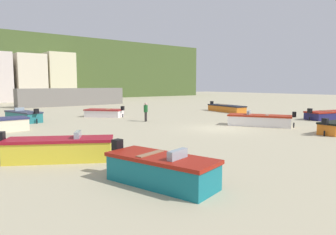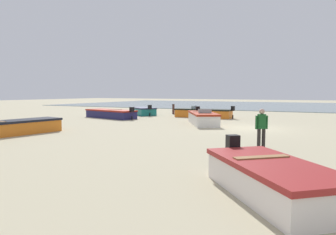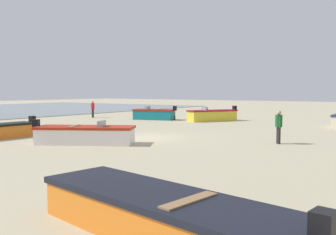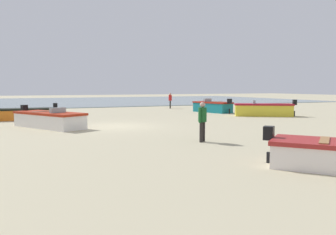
{
  "view_description": "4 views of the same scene",
  "coord_description": "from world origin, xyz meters",
  "px_view_note": "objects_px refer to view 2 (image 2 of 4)",
  "views": [
    {
      "loc": [
        -16.39,
        -14.86,
        3.19
      ],
      "look_at": [
        -2.94,
        2.23,
        0.82
      ],
      "focal_mm": 32.72,
      "sensor_mm": 36.0,
      "label": 1
    },
    {
      "loc": [
        -3.69,
        19.05,
        2.26
      ],
      "look_at": [
        3.78,
        4.15,
        0.86
      ],
      "focal_mm": 31.58,
      "sensor_mm": 36.0,
      "label": 2
    },
    {
      "loc": [
        15.93,
        12.41,
        2.54
      ],
      "look_at": [
        -1.73,
        0.36,
        1.02
      ],
      "focal_mm": 39.55,
      "sensor_mm": 36.0,
      "label": 3
    },
    {
      "loc": [
        4.99,
        18.82,
        2.21
      ],
      "look_at": [
        -1.51,
        3.92,
        0.77
      ],
      "focal_mm": 36.52,
      "sensor_mm": 36.0,
      "label": 4
    }
  ],
  "objects_px": {
    "boat_white_5": "(203,118)",
    "beach_walker_distant": "(262,125)",
    "boat_navy_0": "(111,114)",
    "boat_orange_3": "(203,113)",
    "boat_teal_6": "(143,111)",
    "boat_white_8": "(271,178)",
    "mooring_post_near_water": "(173,109)",
    "boat_orange_2": "(11,128)"
  },
  "relations": [
    {
      "from": "boat_white_5",
      "to": "beach_walker_distant",
      "type": "height_order",
      "value": "beach_walker_distant"
    },
    {
      "from": "boat_white_5",
      "to": "boat_navy_0",
      "type": "bearing_deg",
      "value": -37.42
    },
    {
      "from": "boat_orange_3",
      "to": "beach_walker_distant",
      "type": "distance_m",
      "value": 14.97
    },
    {
      "from": "beach_walker_distant",
      "to": "boat_teal_6",
      "type": "bearing_deg",
      "value": 101.11
    },
    {
      "from": "boat_orange_3",
      "to": "boat_white_5",
      "type": "relative_size",
      "value": 1.15
    },
    {
      "from": "boat_white_8",
      "to": "mooring_post_near_water",
      "type": "xyz_separation_m",
      "value": [
        12.65,
        -21.5,
        0.14
      ]
    },
    {
      "from": "boat_navy_0",
      "to": "beach_walker_distant",
      "type": "height_order",
      "value": "beach_walker_distant"
    },
    {
      "from": "boat_orange_2",
      "to": "mooring_post_near_water",
      "type": "height_order",
      "value": "boat_orange_2"
    },
    {
      "from": "mooring_post_near_water",
      "to": "beach_walker_distant",
      "type": "xyz_separation_m",
      "value": [
        -11.54,
        15.91,
        0.42
      ]
    },
    {
      "from": "boat_white_8",
      "to": "boat_white_5",
      "type": "bearing_deg",
      "value": -104.36
    },
    {
      "from": "boat_white_5",
      "to": "mooring_post_near_water",
      "type": "height_order",
      "value": "boat_white_5"
    },
    {
      "from": "boat_navy_0",
      "to": "beach_walker_distant",
      "type": "distance_m",
      "value": 17.01
    },
    {
      "from": "boat_teal_6",
      "to": "beach_walker_distant",
      "type": "relative_size",
      "value": 2.32
    },
    {
      "from": "boat_white_8",
      "to": "boat_orange_2",
      "type": "bearing_deg",
      "value": -54.74
    },
    {
      "from": "boat_orange_3",
      "to": "boat_teal_6",
      "type": "xyz_separation_m",
      "value": [
        6.62,
        -0.35,
        -0.01
      ]
    },
    {
      "from": "beach_walker_distant",
      "to": "boat_white_5",
      "type": "bearing_deg",
      "value": 89.73
    },
    {
      "from": "boat_white_5",
      "to": "mooring_post_near_water",
      "type": "bearing_deg",
      "value": -82.18
    },
    {
      "from": "boat_teal_6",
      "to": "beach_walker_distant",
      "type": "bearing_deg",
      "value": -97.41
    },
    {
      "from": "boat_orange_2",
      "to": "beach_walker_distant",
      "type": "distance_m",
      "value": 12.78
    },
    {
      "from": "boat_orange_2",
      "to": "mooring_post_near_water",
      "type": "relative_size",
      "value": 5.31
    },
    {
      "from": "boat_navy_0",
      "to": "boat_orange_2",
      "type": "bearing_deg",
      "value": -156.98
    },
    {
      "from": "boat_teal_6",
      "to": "mooring_post_near_water",
      "type": "xyz_separation_m",
      "value": [
        -2.29,
        -2.46,
        0.14
      ]
    },
    {
      "from": "boat_white_5",
      "to": "mooring_post_near_water",
      "type": "xyz_separation_m",
      "value": [
        6.26,
        -8.19,
        0.09
      ]
    },
    {
      "from": "boat_navy_0",
      "to": "boat_teal_6",
      "type": "xyz_separation_m",
      "value": [
        -0.6,
        -4.47,
        0.01
      ]
    },
    {
      "from": "boat_white_5",
      "to": "boat_teal_6",
      "type": "relative_size",
      "value": 1.29
    },
    {
      "from": "boat_white_5",
      "to": "boat_teal_6",
      "type": "height_order",
      "value": "boat_white_5"
    },
    {
      "from": "boat_white_8",
      "to": "mooring_post_near_water",
      "type": "relative_size",
      "value": 3.6
    },
    {
      "from": "boat_navy_0",
      "to": "boat_white_5",
      "type": "relative_size",
      "value": 1.17
    },
    {
      "from": "beach_walker_distant",
      "to": "boat_orange_2",
      "type": "bearing_deg",
      "value": 154.28
    },
    {
      "from": "boat_navy_0",
      "to": "mooring_post_near_water",
      "type": "relative_size",
      "value": 5.34
    },
    {
      "from": "boat_navy_0",
      "to": "boat_orange_3",
      "type": "height_order",
      "value": "boat_orange_3"
    },
    {
      "from": "boat_orange_2",
      "to": "boat_white_5",
      "type": "xyz_separation_m",
      "value": [
        -7.32,
        -9.71,
        0.04
      ]
    },
    {
      "from": "boat_teal_6",
      "to": "boat_white_8",
      "type": "bearing_deg",
      "value": -105.1
    },
    {
      "from": "boat_orange_2",
      "to": "mooring_post_near_water",
      "type": "xyz_separation_m",
      "value": [
        -1.07,
        -17.9,
        0.13
      ]
    },
    {
      "from": "boat_teal_6",
      "to": "boat_white_8",
      "type": "distance_m",
      "value": 24.21
    },
    {
      "from": "boat_orange_2",
      "to": "boat_white_8",
      "type": "xyz_separation_m",
      "value": [
        -13.72,
        3.6,
        -0.01
      ]
    },
    {
      "from": "boat_navy_0",
      "to": "boat_white_8",
      "type": "height_order",
      "value": "boat_white_8"
    },
    {
      "from": "boat_orange_2",
      "to": "beach_walker_distant",
      "type": "xyz_separation_m",
      "value": [
        -12.61,
        -1.99,
        0.56
      ]
    },
    {
      "from": "boat_teal_6",
      "to": "boat_white_8",
      "type": "relative_size",
      "value": 0.99
    },
    {
      "from": "boat_orange_3",
      "to": "mooring_post_near_water",
      "type": "bearing_deg",
      "value": 59.15
    },
    {
      "from": "boat_orange_3",
      "to": "boat_orange_2",
      "type": "bearing_deg",
      "value": 162.36
    },
    {
      "from": "boat_navy_0",
      "to": "boat_teal_6",
      "type": "relative_size",
      "value": 1.5
    }
  ]
}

